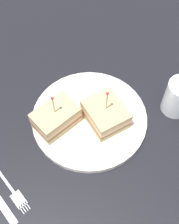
% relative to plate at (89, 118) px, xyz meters
% --- Properties ---
extents(ground_plane, '(1.17, 1.17, 0.02)m').
position_rel_plate_xyz_m(ground_plane, '(0.00, 0.00, -0.02)').
color(ground_plane, black).
extents(plate, '(0.28, 0.28, 0.01)m').
position_rel_plate_xyz_m(plate, '(0.00, 0.00, 0.00)').
color(plate, silver).
rests_on(plate, ground_plane).
extents(sandwich_half_front, '(0.10, 0.09, 0.11)m').
position_rel_plate_xyz_m(sandwich_half_front, '(-0.03, -0.03, 0.03)').
color(sandwich_half_front, tan).
rests_on(sandwich_half_front, plate).
extents(sandwich_half_back, '(0.08, 0.11, 0.11)m').
position_rel_plate_xyz_m(sandwich_half_back, '(0.03, 0.08, 0.03)').
color(sandwich_half_back, tan).
rests_on(sandwich_half_back, plate).
extents(drink_glass, '(0.07, 0.07, 0.09)m').
position_rel_plate_xyz_m(drink_glass, '(-0.09, -0.20, 0.03)').
color(drink_glass, gold).
rests_on(drink_glass, ground_plane).
extents(fork, '(0.12, 0.03, 0.00)m').
position_rel_plate_xyz_m(fork, '(-0.07, 0.23, -0.00)').
color(fork, silver).
rests_on(fork, ground_plane).
extents(knife, '(0.12, 0.03, 0.00)m').
position_rel_plate_xyz_m(knife, '(-0.07, 0.26, -0.00)').
color(knife, silver).
rests_on(knife, ground_plane).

